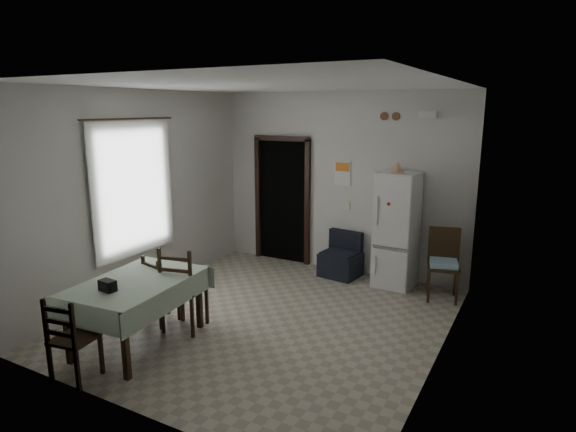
# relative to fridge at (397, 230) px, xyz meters

# --- Properties ---
(ground) EXTENTS (4.50, 4.50, 0.00)m
(ground) POSITION_rel_fridge_xyz_m (-1.06, -1.93, -0.87)
(ground) COLOR #A89E89
(ground) RESTS_ON ground
(ceiling) EXTENTS (4.20, 4.50, 0.02)m
(ceiling) POSITION_rel_fridge_xyz_m (-1.06, -1.93, 2.03)
(ceiling) COLOR white
(ceiling) RESTS_ON ground
(wall_back) EXTENTS (4.20, 0.02, 2.90)m
(wall_back) POSITION_rel_fridge_xyz_m (-1.06, 0.32, 0.58)
(wall_back) COLOR silver
(wall_back) RESTS_ON ground
(wall_front) EXTENTS (4.20, 0.02, 2.90)m
(wall_front) POSITION_rel_fridge_xyz_m (-1.06, -4.18, 0.58)
(wall_front) COLOR silver
(wall_front) RESTS_ON ground
(wall_left) EXTENTS (0.02, 4.50, 2.90)m
(wall_left) POSITION_rel_fridge_xyz_m (-3.16, -1.93, 0.58)
(wall_left) COLOR silver
(wall_left) RESTS_ON ground
(wall_right) EXTENTS (0.02, 4.50, 2.90)m
(wall_right) POSITION_rel_fridge_xyz_m (1.04, -1.93, 0.58)
(wall_right) COLOR silver
(wall_right) RESTS_ON ground
(doorway) EXTENTS (1.06, 0.52, 2.22)m
(doorway) POSITION_rel_fridge_xyz_m (-2.11, 0.52, 0.19)
(doorway) COLOR black
(doorway) RESTS_ON ground
(window_recess) EXTENTS (0.10, 1.20, 1.60)m
(window_recess) POSITION_rel_fridge_xyz_m (-3.21, -2.13, 0.68)
(window_recess) COLOR silver
(window_recess) RESTS_ON ground
(curtain) EXTENTS (0.02, 1.45, 1.85)m
(curtain) POSITION_rel_fridge_xyz_m (-3.10, -2.13, 0.68)
(curtain) COLOR silver
(curtain) RESTS_ON ground
(curtain_rod) EXTENTS (0.02, 1.60, 0.02)m
(curtain_rod) POSITION_rel_fridge_xyz_m (-3.09, -2.13, 1.63)
(curtain_rod) COLOR black
(curtain_rod) RESTS_ON ground
(calendar) EXTENTS (0.28, 0.02, 0.40)m
(calendar) POSITION_rel_fridge_xyz_m (-1.01, 0.31, 0.75)
(calendar) COLOR white
(calendar) RESTS_ON ground
(calendar_image) EXTENTS (0.24, 0.01, 0.14)m
(calendar_image) POSITION_rel_fridge_xyz_m (-1.01, 0.30, 0.85)
(calendar_image) COLOR orange
(calendar_image) RESTS_ON ground
(light_switch) EXTENTS (0.08, 0.02, 0.12)m
(light_switch) POSITION_rel_fridge_xyz_m (-0.91, 0.31, 0.23)
(light_switch) COLOR beige
(light_switch) RESTS_ON ground
(vent_left) EXTENTS (0.12, 0.03, 0.12)m
(vent_left) POSITION_rel_fridge_xyz_m (-0.36, 0.30, 1.65)
(vent_left) COLOR brown
(vent_left) RESTS_ON ground
(vent_right) EXTENTS (0.12, 0.03, 0.12)m
(vent_right) POSITION_rel_fridge_xyz_m (-0.18, 0.30, 1.65)
(vent_right) COLOR brown
(vent_right) RESTS_ON ground
(emergency_light) EXTENTS (0.25, 0.07, 0.09)m
(emergency_light) POSITION_rel_fridge_xyz_m (0.29, 0.28, 1.68)
(emergency_light) COLOR white
(emergency_light) RESTS_ON ground
(fridge) EXTENTS (0.59, 0.59, 1.73)m
(fridge) POSITION_rel_fridge_xyz_m (0.00, 0.00, 0.00)
(fridge) COLOR silver
(fridge) RESTS_ON ground
(tan_cone) EXTENTS (0.21, 0.21, 0.16)m
(tan_cone) POSITION_rel_fridge_xyz_m (-0.03, -0.04, 0.95)
(tan_cone) COLOR tan
(tan_cone) RESTS_ON fridge
(navy_seat) EXTENTS (0.65, 0.63, 0.70)m
(navy_seat) POSITION_rel_fridge_xyz_m (-0.88, 0.00, -0.52)
(navy_seat) COLOR black
(navy_seat) RESTS_ON ground
(corner_chair) EXTENTS (0.52, 0.52, 1.00)m
(corner_chair) POSITION_rel_fridge_xyz_m (0.74, -0.20, -0.37)
(corner_chair) COLOR black
(corner_chair) RESTS_ON ground
(dining_table) EXTENTS (1.09, 1.55, 0.77)m
(dining_table) POSITION_rel_fridge_xyz_m (-2.01, -3.22, -0.48)
(dining_table) COLOR #9FB399
(dining_table) RESTS_ON ground
(black_bag) EXTENTS (0.19, 0.12, 0.12)m
(black_bag) POSITION_rel_fridge_xyz_m (-2.03, -3.60, -0.04)
(black_bag) COLOR black
(black_bag) RESTS_ON dining_table
(dining_chair_far_left) EXTENTS (0.45, 0.45, 0.87)m
(dining_chair_far_left) POSITION_rel_fridge_xyz_m (-2.18, -2.64, -0.43)
(dining_chair_far_left) COLOR black
(dining_chair_far_left) RESTS_ON ground
(dining_chair_far_right) EXTENTS (0.54, 0.54, 1.06)m
(dining_chair_far_right) POSITION_rel_fridge_xyz_m (-1.81, -2.66, -0.34)
(dining_chair_far_right) COLOR black
(dining_chair_far_right) RESTS_ON ground
(dining_chair_near_head) EXTENTS (0.44, 0.44, 0.89)m
(dining_chair_near_head) POSITION_rel_fridge_xyz_m (-2.01, -4.06, -0.42)
(dining_chair_near_head) COLOR black
(dining_chair_near_head) RESTS_ON ground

